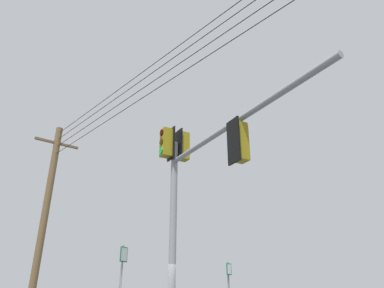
# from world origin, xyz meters

# --- Properties ---
(signal_mast_assembly) EXTENTS (4.82, 4.47, 6.51)m
(signal_mast_assembly) POSITION_xyz_m (1.27, -1.14, 4.65)
(signal_mast_assembly) COLOR gray
(signal_mast_assembly) RESTS_ON ground
(utility_pole_wooden) EXTENTS (1.40, 1.95, 9.97)m
(utility_pole_wooden) POSITION_xyz_m (-7.96, 4.29, 5.10)
(utility_pole_wooden) COLOR brown
(utility_pole_wooden) RESTS_ON ground
(route_sign_secondary) EXTENTS (0.11, 0.38, 3.16)m
(route_sign_secondary) POSITION_xyz_m (-1.48, 0.50, 1.96)
(route_sign_secondary) COLOR slate
(route_sign_secondary) RESTS_ON ground
(overhead_wire_span) EXTENTS (18.70, 10.49, 1.38)m
(overhead_wire_span) POSITION_xyz_m (1.38, -0.94, 9.15)
(overhead_wire_span) COLOR black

